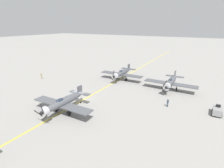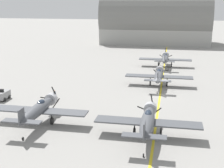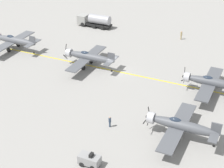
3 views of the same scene
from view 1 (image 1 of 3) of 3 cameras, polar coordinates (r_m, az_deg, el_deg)
ground_plane at (r=36.12m, az=-10.17°, el=-5.58°), size 400.00×400.00×0.00m
taxiway_stripe at (r=36.12m, az=-10.17°, el=-5.58°), size 0.30×160.00×0.01m
airplane_near_center at (r=48.47m, az=3.26°, el=3.63°), size 12.00×9.98×3.78m
airplane_near_left at (r=43.15m, az=18.65°, el=0.68°), size 12.00×9.98×3.67m
airplane_mid_center at (r=31.54m, az=-15.66°, el=-5.77°), size 12.00×9.98×3.75m
tow_tractor at (r=35.26m, az=31.17°, el=-7.44°), size 1.57×2.60×1.79m
ground_crew_walking at (r=53.41m, az=-22.08°, el=2.59°), size 0.40×0.40×1.86m
ground_crew_inspecting at (r=34.57m, az=17.75°, el=-5.75°), size 0.36×0.36×1.65m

